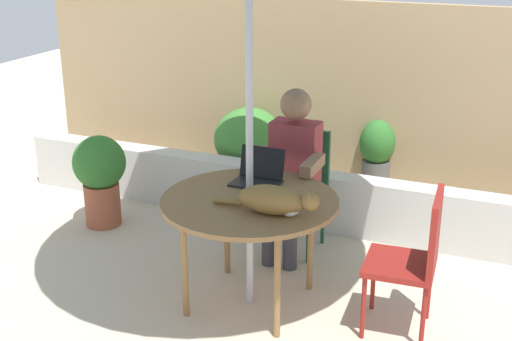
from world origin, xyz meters
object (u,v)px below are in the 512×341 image
(cat, at_px, (276,201))
(potted_plant_by_chair, at_px, (377,156))
(laptop, at_px, (259,172))
(chair_occupied, at_px, (299,180))
(potted_plant_corner, at_px, (249,146))
(patio_table, at_px, (250,207))
(chair_empty, at_px, (416,253))
(person_seated, at_px, (292,165))
(potted_plant_near_fence, at_px, (100,174))

(cat, height_order, potted_plant_by_chair, cat)
(laptop, bearing_deg, potted_plant_by_chair, 77.13)
(chair_occupied, height_order, cat, cat)
(cat, xyz_separation_m, potted_plant_corner, (-0.97, 1.85, -0.35))
(laptop, height_order, potted_plant_corner, laptop)
(patio_table, relative_size, potted_plant_corner, 1.39)
(patio_table, height_order, chair_empty, chair_empty)
(person_seated, relative_size, potted_plant_by_chair, 1.69)
(patio_table, distance_m, potted_plant_by_chair, 2.04)
(patio_table, height_order, laptop, laptop)
(laptop, bearing_deg, chair_occupied, 84.51)
(patio_table, relative_size, potted_plant_by_chair, 1.51)
(potted_plant_near_fence, bearing_deg, potted_plant_corner, 52.05)
(cat, xyz_separation_m, potted_plant_near_fence, (-1.79, 0.80, -0.37))
(laptop, bearing_deg, potted_plant_near_fence, 166.80)
(chair_occupied, relative_size, potted_plant_near_fence, 1.19)
(chair_empty, distance_m, potted_plant_by_chair, 2.04)
(person_seated, bearing_deg, potted_plant_corner, 127.92)
(chair_occupied, height_order, potted_plant_by_chair, chair_occupied)
(patio_table, bearing_deg, chair_empty, 3.84)
(person_seated, xyz_separation_m, laptop, (-0.06, -0.46, 0.09))
(potted_plant_corner, bearing_deg, chair_occupied, -46.96)
(chair_empty, distance_m, cat, 0.86)
(chair_occupied, bearing_deg, patio_table, -90.00)
(potted_plant_near_fence, bearing_deg, chair_empty, -12.67)
(person_seated, height_order, potted_plant_corner, person_seated)
(patio_table, bearing_deg, potted_plant_by_chair, 80.62)
(patio_table, distance_m, chair_occupied, 0.92)
(potted_plant_corner, bearing_deg, cat, -62.39)
(cat, xyz_separation_m, potted_plant_by_chair, (0.10, 2.14, -0.40))
(laptop, bearing_deg, person_seated, 82.64)
(laptop, xyz_separation_m, potted_plant_near_fence, (-1.50, 0.35, -0.35))
(person_seated, distance_m, potted_plant_corner, 1.23)
(cat, bearing_deg, person_seated, 104.20)
(cat, bearing_deg, chair_occupied, 102.16)
(patio_table, xyz_separation_m, potted_plant_corner, (-0.74, 1.70, -0.21))
(laptop, bearing_deg, patio_table, -78.60)
(laptop, xyz_separation_m, cat, (0.29, -0.44, 0.02))
(chair_empty, bearing_deg, chair_occupied, 140.22)
(chair_empty, height_order, potted_plant_by_chair, chair_empty)
(potted_plant_near_fence, bearing_deg, chair_occupied, 9.52)
(chair_occupied, bearing_deg, person_seated, -90.00)
(person_seated, relative_size, cat, 1.87)
(patio_table, xyz_separation_m, potted_plant_near_fence, (-1.56, 0.65, -0.23))
(potted_plant_near_fence, xyz_separation_m, potted_plant_corner, (0.82, 1.05, 0.02))
(chair_occupied, distance_m, cat, 1.12)
(chair_occupied, xyz_separation_m, potted_plant_by_chair, (0.33, 1.08, -0.12))
(patio_table, height_order, potted_plant_by_chair, potted_plant_by_chair)
(cat, bearing_deg, laptop, 122.94)
(potted_plant_by_chair, bearing_deg, laptop, -102.87)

